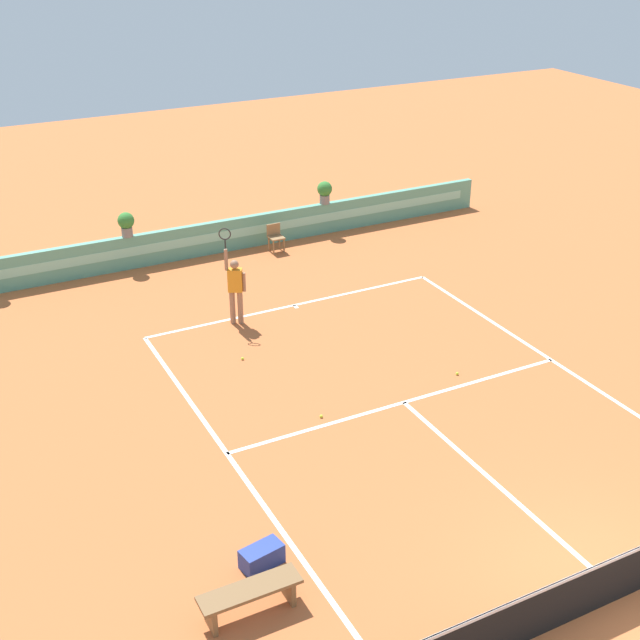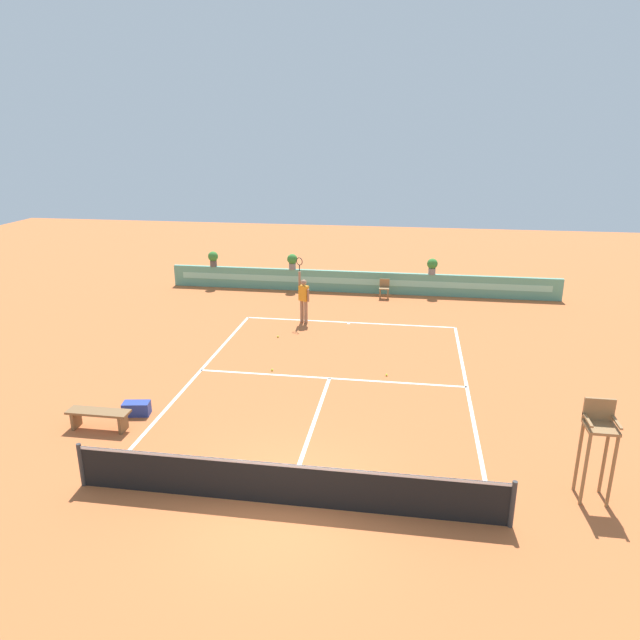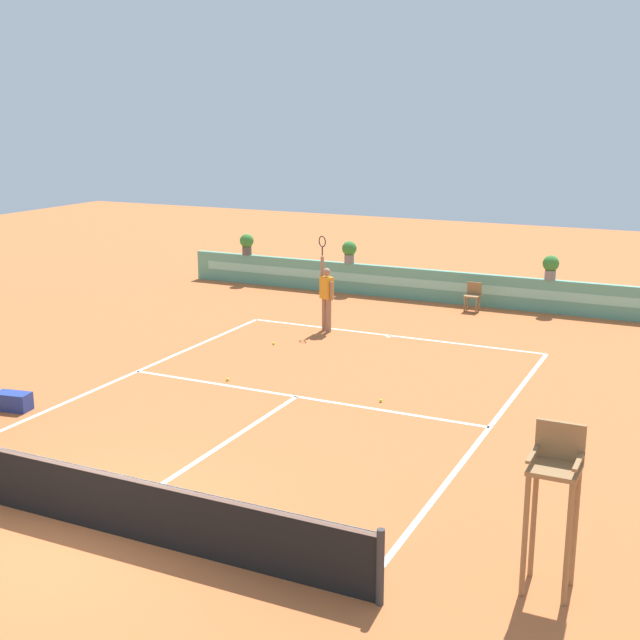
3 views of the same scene
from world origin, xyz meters
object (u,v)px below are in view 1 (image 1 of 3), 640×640
object	(u,v)px
tennis_ball_by_sideline	(243,358)
tennis_ball_near_baseline	(457,374)
tennis_player	(235,286)
bench_courtside	(250,595)
gear_bag	(262,556)
potted_plant_right	(325,191)
tennis_ball_mid_court	(321,416)
ball_kid_chair	(275,237)
potted_plant_left	(126,223)

from	to	relation	value
tennis_ball_by_sideline	tennis_ball_near_baseline	bearing A→B (deg)	-35.38
tennis_player	tennis_ball_near_baseline	bearing A→B (deg)	-53.94
tennis_ball_near_baseline	bench_courtside	bearing A→B (deg)	-147.49
gear_bag	tennis_ball_by_sideline	size ratio (longest dim) A/B	10.29
bench_courtside	tennis_ball_by_sideline	size ratio (longest dim) A/B	23.53
potted_plant_right	tennis_ball_mid_court	bearing A→B (deg)	-117.93
potted_plant_right	ball_kid_chair	bearing A→B (deg)	-160.69
tennis_ball_mid_court	potted_plant_left	bearing A→B (deg)	97.66
gear_bag	potted_plant_left	size ratio (longest dim) A/B	0.97
tennis_ball_near_baseline	tennis_ball_by_sideline	bearing A→B (deg)	144.62
potted_plant_left	potted_plant_right	xyz separation A→B (m)	(6.45, 0.00, 0.00)
bench_courtside	tennis_ball_near_baseline	distance (m)	8.36
tennis_ball_by_sideline	potted_plant_right	size ratio (longest dim) A/B	0.09
tennis_ball_by_sideline	potted_plant_left	world-z (taller)	potted_plant_left
tennis_ball_near_baseline	potted_plant_right	size ratio (longest dim) A/B	0.09
tennis_ball_mid_court	tennis_ball_near_baseline	bearing A→B (deg)	2.44
ball_kid_chair	potted_plant_right	distance (m)	2.40
ball_kid_chair	bench_courtside	size ratio (longest dim) A/B	0.53
gear_bag	potted_plant_right	distance (m)	15.45
bench_courtside	gear_bag	size ratio (longest dim) A/B	2.29
tennis_player	bench_courtside	bearing A→B (deg)	-111.04
tennis_ball_near_baseline	potted_plant_left	distance (m)	10.81
potted_plant_right	bench_courtside	bearing A→B (deg)	-121.49
tennis_player	potted_plant_right	distance (m)	6.94
bench_courtside	tennis_ball_mid_court	xyz separation A→B (m)	(3.45, 4.34, -0.34)
tennis_ball_near_baseline	tennis_ball_by_sideline	distance (m)	5.03
tennis_ball_mid_court	potted_plant_right	distance (m)	11.06
potted_plant_right	gear_bag	bearing A→B (deg)	-121.38
tennis_ball_mid_court	tennis_ball_by_sideline	xyz separation A→B (m)	(-0.51, 3.06, 0.00)
gear_bag	potted_plant_left	xyz separation A→B (m)	(1.58, 13.15, 1.23)
tennis_ball_near_baseline	potted_plant_left	bearing A→B (deg)	117.15
tennis_ball_mid_court	potted_plant_right	size ratio (longest dim) A/B	0.09
tennis_ball_mid_court	potted_plant_left	world-z (taller)	potted_plant_left
gear_bag	tennis_player	distance (m)	8.94
ball_kid_chair	tennis_ball_mid_court	world-z (taller)	ball_kid_chair
tennis_ball_by_sideline	tennis_ball_mid_court	bearing A→B (deg)	-80.53
tennis_ball_near_baseline	tennis_ball_mid_court	bearing A→B (deg)	-177.56
tennis_ball_by_sideline	tennis_player	bearing A→B (deg)	71.58
ball_kid_chair	tennis_ball_near_baseline	size ratio (longest dim) A/B	12.50
ball_kid_chair	potted_plant_left	size ratio (longest dim) A/B	1.17
tennis_ball_by_sideline	potted_plant_right	world-z (taller)	potted_plant_right
tennis_player	ball_kid_chair	bearing A→B (deg)	53.91
tennis_ball_near_baseline	tennis_ball_by_sideline	xyz separation A→B (m)	(-4.10, 2.91, 0.00)
ball_kid_chair	potted_plant_right	xyz separation A→B (m)	(2.09, 0.73, 0.93)
bench_courtside	tennis_ball_mid_court	bearing A→B (deg)	51.46
tennis_ball_by_sideline	potted_plant_left	bearing A→B (deg)	96.83
bench_courtside	tennis_ball_mid_court	size ratio (longest dim) A/B	23.53
ball_kid_chair	tennis_ball_by_sideline	xyz separation A→B (m)	(-3.56, -5.90, -0.44)
ball_kid_chair	tennis_ball_mid_court	distance (m)	9.48
gear_bag	tennis_player	size ratio (longest dim) A/B	0.27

